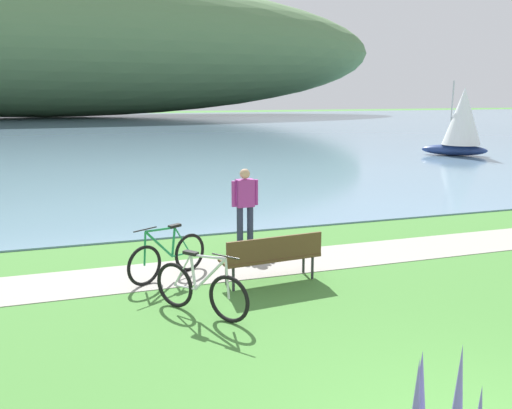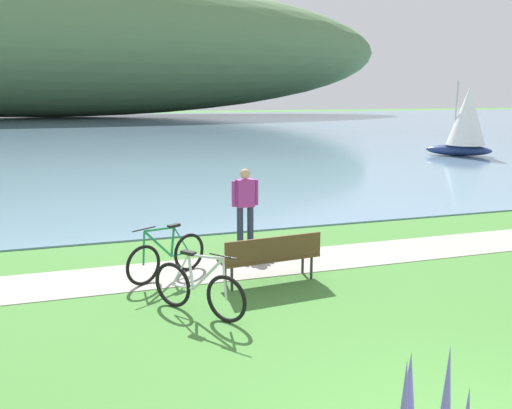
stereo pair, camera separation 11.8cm
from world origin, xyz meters
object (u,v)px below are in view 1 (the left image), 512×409
at_px(park_bench_near_camera, 272,255).
at_px(bicycle_leaning_near_bench, 201,289).
at_px(person_at_shoreline, 245,202).
at_px(bicycle_beside_path, 168,257).
at_px(sailboat_nearest_to_shore, 462,121).

xyz_separation_m(park_bench_near_camera, bicycle_leaning_near_bench, (-1.48, -0.96, -0.12)).
bearing_deg(person_at_shoreline, park_bench_near_camera, -95.72).
height_order(bicycle_leaning_near_bench, bicycle_beside_path, same).
height_order(park_bench_near_camera, sailboat_nearest_to_shore, sailboat_nearest_to_shore).
xyz_separation_m(bicycle_beside_path, sailboat_nearest_to_shore, (17.80, 14.33, 1.48)).
height_order(bicycle_beside_path, sailboat_nearest_to_shore, sailboat_nearest_to_shore).
distance_m(park_bench_near_camera, person_at_shoreline, 2.46).
xyz_separation_m(park_bench_near_camera, person_at_shoreline, (0.24, 2.41, 0.46)).
bearing_deg(person_at_shoreline, bicycle_leaning_near_bench, -117.14).
height_order(park_bench_near_camera, person_at_shoreline, person_at_shoreline).
bearing_deg(bicycle_leaning_near_bench, park_bench_near_camera, 32.84).
distance_m(bicycle_leaning_near_bench, sailboat_nearest_to_shore, 23.91).
relative_size(bicycle_leaning_near_bench, person_at_shoreline, 0.83).
bearing_deg(person_at_shoreline, sailboat_nearest_to_shore, 38.82).
distance_m(park_bench_near_camera, bicycle_leaning_near_bench, 1.77).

